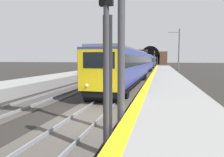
% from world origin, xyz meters
% --- Properties ---
extents(ground_plane, '(320.00, 320.00, 0.00)m').
position_xyz_m(ground_plane, '(0.00, 0.00, 0.00)').
color(ground_plane, '#282623').
extents(platform_right, '(112.00, 3.93, 0.92)m').
position_xyz_m(platform_right, '(0.00, -4.17, 0.46)').
color(platform_right, gray).
rests_on(platform_right, ground_plane).
extents(platform_right_edge_strip, '(112.00, 0.50, 0.01)m').
position_xyz_m(platform_right_edge_strip, '(0.00, -2.45, 0.92)').
color(platform_right_edge_strip, yellow).
rests_on(platform_right_edge_strip, platform_right).
extents(track_main_line, '(160.00, 3.17, 0.21)m').
position_xyz_m(track_main_line, '(0.00, 0.00, 0.04)').
color(track_main_line, '#4C4742').
rests_on(track_main_line, ground_plane).
extents(track_adjacent_line, '(160.00, 2.81, 0.21)m').
position_xyz_m(track_adjacent_line, '(0.00, 4.83, 0.04)').
color(track_adjacent_line, '#423D38').
rests_on(track_adjacent_line, ground_plane).
extents(train_main_approaching, '(76.30, 3.30, 4.83)m').
position_xyz_m(train_main_approaching, '(40.51, 0.00, 2.26)').
color(train_main_approaching, navy).
rests_on(train_main_approaching, ground_plane).
extents(train_adjacent_platform, '(36.90, 3.01, 3.74)m').
position_xyz_m(train_adjacent_platform, '(34.05, 4.83, 2.16)').
color(train_adjacent_platform, maroon).
rests_on(train_adjacent_platform, ground_plane).
extents(railway_signal_near, '(0.39, 0.38, 5.50)m').
position_xyz_m(railway_signal_near, '(-3.65, -1.96, 3.32)').
color(railway_signal_near, '#38383D').
rests_on(railway_signal_near, ground_plane).
extents(railway_signal_mid, '(0.39, 0.38, 5.03)m').
position_xyz_m(railway_signal_mid, '(40.75, -1.96, 2.96)').
color(railway_signal_mid, '#4C4C54').
rests_on(railway_signal_mid, ground_plane).
extents(railway_signal_far, '(0.39, 0.38, 4.45)m').
position_xyz_m(railway_signal_far, '(87.12, -1.96, 2.64)').
color(railway_signal_far, '#4C4C54').
rests_on(railway_signal_far, ground_plane).
extents(tunnel_portal, '(2.24, 19.10, 10.70)m').
position_xyz_m(tunnel_portal, '(108.93, 2.41, 3.67)').
color(tunnel_portal, brown).
rests_on(tunnel_portal, ground_plane).
extents(catenary_mast_near, '(0.22, 2.05, 8.21)m').
position_xyz_m(catenary_mast_near, '(27.63, -6.51, 4.21)').
color(catenary_mast_near, '#595B60').
rests_on(catenary_mast_near, ground_plane).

